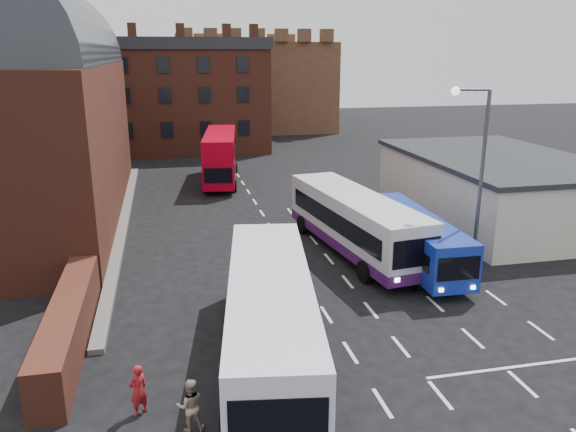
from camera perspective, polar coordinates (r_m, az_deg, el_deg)
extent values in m
plane|color=black|center=(22.20, 5.67, -12.63)|extent=(180.00, 180.00, 0.00)
cube|color=#602B1E|center=(40.90, -25.51, 6.70)|extent=(12.00, 28.00, 10.00)
cylinder|color=#1E2328|center=(40.50, -26.40, 13.67)|extent=(12.00, 26.00, 12.00)
cube|color=#602B1E|center=(23.00, -21.37, -10.15)|extent=(1.20, 10.00, 1.80)
cube|color=beige|center=(39.72, 20.34, 2.61)|extent=(10.00, 16.00, 4.00)
cube|color=#282B30|center=(39.32, 20.64, 5.58)|extent=(10.40, 16.40, 0.30)
cube|color=brown|center=(64.63, -12.37, 11.31)|extent=(22.00, 10.00, 11.00)
cube|color=brown|center=(85.43, -4.23, 13.10)|extent=(22.00, 22.00, 12.00)
cube|color=white|center=(19.83, -1.82, -9.92)|extent=(4.62, 12.55, 2.79)
cube|color=black|center=(19.76, -1.83, -9.48)|extent=(4.50, 11.37, 1.00)
cylinder|color=black|center=(23.96, -5.47, -8.85)|extent=(0.48, 1.15, 1.12)
cylinder|color=black|center=(16.86, -6.34, -20.83)|extent=(0.48, 1.15, 1.12)
cylinder|color=black|center=(24.02, 1.26, -8.71)|extent=(0.48, 1.15, 1.12)
cylinder|color=black|center=(16.95, 3.77, -20.55)|extent=(0.48, 1.15, 1.12)
cube|color=silver|center=(30.78, 6.81, -0.39)|extent=(4.39, 12.40, 2.76)
cube|color=black|center=(30.73, 6.82, -0.09)|extent=(4.29, 11.22, 0.99)
cylinder|color=black|center=(28.73, 12.67, -4.82)|extent=(0.46, 1.14, 1.10)
cylinder|color=black|center=(35.45, 5.60, -0.43)|extent=(0.46, 1.14, 1.10)
cylinder|color=black|center=(27.40, 7.78, -5.62)|extent=(0.46, 1.14, 1.10)
cylinder|color=black|center=(34.38, 1.45, -0.89)|extent=(0.46, 1.14, 1.10)
cube|color=#132CA1|center=(29.71, 12.63, -2.05)|extent=(2.47, 9.84, 2.22)
cube|color=black|center=(29.67, 12.64, -1.80)|extent=(2.50, 8.64, 0.80)
cylinder|color=black|center=(27.94, 17.11, -6.02)|extent=(0.27, 0.90, 0.89)
cylinder|color=black|center=(33.50, 11.93, -1.91)|extent=(0.27, 0.90, 0.89)
cylinder|color=black|center=(27.00, 12.90, -6.48)|extent=(0.27, 0.90, 0.89)
cylinder|color=black|center=(32.72, 8.34, -2.16)|extent=(0.27, 0.90, 0.89)
cube|color=#BB0018|center=(47.95, -6.88, 6.17)|extent=(3.86, 10.88, 3.77)
cube|color=black|center=(48.05, -6.86, 5.55)|extent=(3.75, 9.70, 0.87)
cylinder|color=black|center=(44.98, -5.42, 3.09)|extent=(0.40, 1.00, 0.97)
cylinder|color=black|center=(51.97, -5.32, 4.89)|extent=(0.40, 1.00, 0.97)
cylinder|color=black|center=(45.09, -8.50, 3.01)|extent=(0.40, 1.00, 0.97)
cylinder|color=black|center=(52.07, -7.99, 4.82)|extent=(0.40, 1.00, 0.97)
cylinder|color=#46484C|center=(28.83, 18.98, 3.00)|extent=(0.18, 0.18, 9.04)
cylinder|color=#46484C|center=(27.97, 18.26, 12.08)|extent=(1.56, 0.49, 0.11)
sphere|color=#FFF2CC|center=(27.77, 16.65, 12.07)|extent=(0.41, 0.41, 0.41)
imported|color=maroon|center=(18.45, -14.97, -16.69)|extent=(0.73, 0.69, 1.67)
imported|color=tan|center=(17.48, -9.92, -18.42)|extent=(0.82, 0.65, 1.65)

